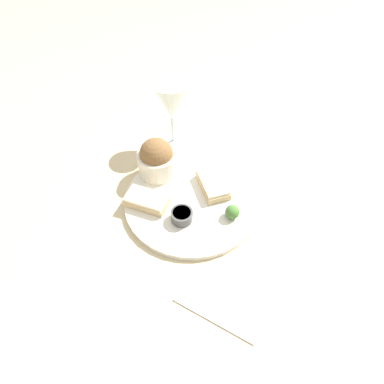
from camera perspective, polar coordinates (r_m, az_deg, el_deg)
ground_plane at (r=0.74m, az=0.00°, el=-1.74°), size 4.00×4.00×0.00m
dinner_plate at (r=0.73m, az=0.00°, el=-1.39°), size 0.33×0.33×0.01m
salad_bowl at (r=0.76m, az=-6.72°, el=6.26°), size 0.10×0.10×0.10m
sauce_ramekin at (r=0.68m, az=-1.94°, el=-4.46°), size 0.05×0.05×0.03m
cheese_toast_near at (r=0.74m, az=3.98°, el=1.48°), size 0.12×0.09×0.03m
cheese_toast_far at (r=0.71m, az=-8.66°, el=-1.56°), size 0.11×0.10×0.03m
wine_glass at (r=0.83m, az=-4.00°, el=16.49°), size 0.09×0.09×0.18m
garnish at (r=0.68m, az=7.68°, el=-3.77°), size 0.03×0.03×0.03m
fork at (r=0.60m, az=3.92°, el=-23.05°), size 0.15×0.07×0.01m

